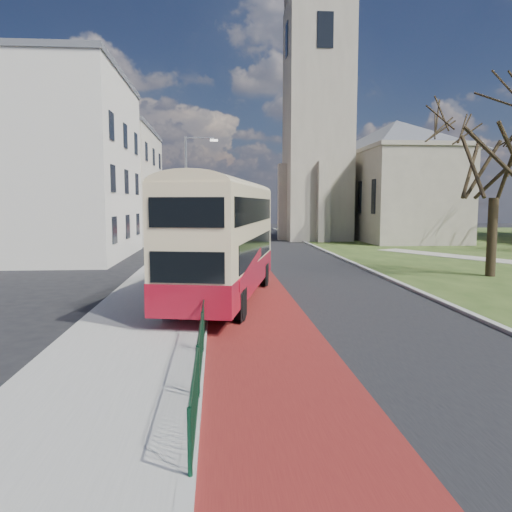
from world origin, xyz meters
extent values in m
plane|color=black|center=(0.00, 0.00, 0.00)|extent=(160.00, 160.00, 0.00)
cube|color=black|center=(1.50, 20.00, 0.01)|extent=(9.00, 120.00, 0.01)
cube|color=#591414|center=(-1.20, 20.00, 0.01)|extent=(3.40, 120.00, 0.01)
cube|color=gray|center=(-5.00, 20.00, 0.06)|extent=(4.00, 120.00, 0.12)
cube|color=#999993|center=(-3.00, 20.00, 0.07)|extent=(0.25, 120.00, 0.13)
cube|color=#999993|center=(6.10, 22.00, 0.07)|extent=(0.25, 80.00, 0.13)
cylinder|color=#0C3722|center=(-2.95, 4.00, 1.10)|extent=(0.04, 24.00, 0.04)
cylinder|color=#0C3722|center=(-2.95, 4.00, 0.15)|extent=(0.04, 24.00, 0.04)
cube|color=gray|center=(8.00, 38.00, 12.00)|extent=(6.50, 6.50, 24.00)
cube|color=gray|center=(16.50, 38.00, 4.50)|extent=(9.00, 18.00, 9.00)
pyramid|color=#565960|center=(16.50, 38.00, 12.60)|extent=(9.00, 18.00, 3.60)
cube|color=silver|center=(-14.00, 22.00, 6.25)|extent=(10.00, 14.00, 12.50)
cube|color=#565960|center=(-14.00, 22.00, 12.75)|extent=(10.30, 14.30, 0.50)
cube|color=beige|center=(-14.00, 38.00, 5.50)|extent=(10.00, 16.00, 11.00)
cube|color=#565960|center=(-14.00, 38.00, 11.25)|extent=(10.30, 16.30, 0.50)
cylinder|color=gray|center=(-4.50, 18.00, 4.12)|extent=(0.16, 0.16, 8.00)
cylinder|color=gray|center=(-3.60, 18.00, 8.02)|extent=(1.80, 0.10, 0.10)
cube|color=silver|center=(-2.70, 18.00, 7.87)|extent=(0.50, 0.18, 0.12)
cube|color=maroon|center=(-2.27, 5.07, 1.03)|extent=(4.81, 11.39, 1.01)
cube|color=beige|center=(-2.27, 5.07, 3.00)|extent=(4.77, 11.33, 2.92)
cube|color=black|center=(-3.45, 5.63, 2.09)|extent=(1.94, 8.91, 0.96)
cube|color=black|center=(-0.97, 5.11, 2.09)|extent=(1.94, 8.91, 0.96)
cube|color=black|center=(-3.51, 5.33, 3.60)|extent=(2.12, 9.78, 0.91)
cube|color=black|center=(-1.03, 4.81, 3.60)|extent=(2.12, 9.78, 0.91)
cube|color=black|center=(-1.13, 10.47, 2.09)|extent=(2.23, 0.55, 1.06)
cube|color=black|center=(-1.13, 10.47, 3.60)|extent=(2.23, 0.55, 0.91)
cube|color=orange|center=(-1.13, 10.47, 4.18)|extent=(1.78, 0.47, 0.30)
cylinder|color=black|center=(-2.63, 9.00, 0.52)|extent=(0.51, 1.09, 1.05)
cylinder|color=black|center=(-0.35, 8.52, 0.52)|extent=(0.51, 1.09, 1.05)
cylinder|color=black|center=(-4.10, 2.06, 0.52)|extent=(0.51, 1.09, 1.05)
cylinder|color=black|center=(-1.82, 1.57, 0.52)|extent=(0.51, 1.09, 1.05)
cylinder|color=black|center=(11.82, 10.50, 2.09)|extent=(0.56, 0.56, 4.11)
camera|label=1|loc=(-2.56, -14.53, 3.84)|focal=35.00mm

